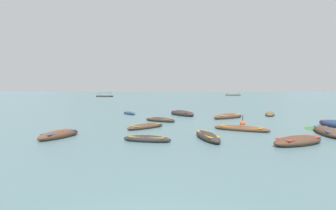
{
  "coord_description": "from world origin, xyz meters",
  "views": [
    {
      "loc": [
        0.77,
        -4.55,
        3.17
      ],
      "look_at": [
        -2.1,
        38.23,
        0.8
      ],
      "focal_mm": 26.83,
      "sensor_mm": 36.0,
      "label": 1
    }
  ],
  "objects_px": {
    "rowboat_0": "(270,114)",
    "rowboat_1": "(146,126)",
    "rowboat_7": "(327,131)",
    "ferry_1": "(104,96)",
    "rowboat_4": "(336,124)",
    "mooring_buoy": "(243,123)",
    "rowboat_9": "(129,113)",
    "rowboat_11": "(298,141)",
    "rowboat_3": "(228,116)",
    "rowboat_8": "(147,139)",
    "rowboat_5": "(59,135)",
    "rowboat_6": "(160,120)",
    "rowboat_2": "(241,129)",
    "rowboat_12": "(182,113)",
    "rowboat_10": "(208,136)",
    "ferry_0": "(233,95)"
  },
  "relations": [
    {
      "from": "rowboat_0",
      "to": "rowboat_1",
      "type": "xyz_separation_m",
      "value": [
        -14.43,
        -12.27,
        -0.03
      ]
    },
    {
      "from": "rowboat_1",
      "to": "rowboat_4",
      "type": "xyz_separation_m",
      "value": [
        16.7,
        1.83,
        0.07
      ]
    },
    {
      "from": "rowboat_3",
      "to": "ferry_1",
      "type": "relative_size",
      "value": 0.45
    },
    {
      "from": "rowboat_5",
      "to": "rowboat_11",
      "type": "xyz_separation_m",
      "value": [
        15.3,
        -1.13,
        0.0
      ]
    },
    {
      "from": "rowboat_9",
      "to": "rowboat_1",
      "type": "bearing_deg",
      "value": -71.34
    },
    {
      "from": "rowboat_8",
      "to": "ferry_1",
      "type": "distance_m",
      "value": 127.32
    },
    {
      "from": "rowboat_7",
      "to": "rowboat_0",
      "type": "bearing_deg",
      "value": 87.42
    },
    {
      "from": "rowboat_4",
      "to": "rowboat_5",
      "type": "xyz_separation_m",
      "value": [
        -21.92,
        -6.58,
        -0.03
      ]
    },
    {
      "from": "rowboat_5",
      "to": "ferry_0",
      "type": "bearing_deg",
      "value": 75.5
    },
    {
      "from": "rowboat_0",
      "to": "rowboat_7",
      "type": "relative_size",
      "value": 0.86
    },
    {
      "from": "rowboat_9",
      "to": "ferry_1",
      "type": "bearing_deg",
      "value": 109.79
    },
    {
      "from": "rowboat_9",
      "to": "rowboat_11",
      "type": "xyz_separation_m",
      "value": [
        14.33,
        -18.46,
        0.06
      ]
    },
    {
      "from": "rowboat_2",
      "to": "rowboat_11",
      "type": "height_order",
      "value": "rowboat_11"
    },
    {
      "from": "rowboat_0",
      "to": "rowboat_11",
      "type": "bearing_deg",
      "value": -103.48
    },
    {
      "from": "rowboat_6",
      "to": "ferry_1",
      "type": "relative_size",
      "value": 0.39
    },
    {
      "from": "rowboat_0",
      "to": "rowboat_12",
      "type": "height_order",
      "value": "rowboat_12"
    },
    {
      "from": "rowboat_3",
      "to": "ferry_1",
      "type": "xyz_separation_m",
      "value": [
        -49.33,
        106.23,
        0.23
      ]
    },
    {
      "from": "ferry_0",
      "to": "rowboat_1",
      "type": "bearing_deg",
      "value": -103.16
    },
    {
      "from": "rowboat_5",
      "to": "rowboat_6",
      "type": "relative_size",
      "value": 0.95
    },
    {
      "from": "rowboat_7",
      "to": "ferry_1",
      "type": "relative_size",
      "value": 0.49
    },
    {
      "from": "rowboat_10",
      "to": "ferry_1",
      "type": "bearing_deg",
      "value": 111.0
    },
    {
      "from": "mooring_buoy",
      "to": "ferry_1",
      "type": "bearing_deg",
      "value": 114.0
    },
    {
      "from": "rowboat_3",
      "to": "mooring_buoy",
      "type": "relative_size",
      "value": 4.07
    },
    {
      "from": "rowboat_2",
      "to": "rowboat_6",
      "type": "bearing_deg",
      "value": 141.67
    },
    {
      "from": "rowboat_8",
      "to": "rowboat_12",
      "type": "distance_m",
      "value": 17.23
    },
    {
      "from": "rowboat_3",
      "to": "rowboat_4",
      "type": "height_order",
      "value": "rowboat_4"
    },
    {
      "from": "rowboat_5",
      "to": "rowboat_7",
      "type": "bearing_deg",
      "value": 8.07
    },
    {
      "from": "rowboat_9",
      "to": "rowboat_11",
      "type": "relative_size",
      "value": 0.72
    },
    {
      "from": "rowboat_7",
      "to": "rowboat_8",
      "type": "bearing_deg",
      "value": -164.42
    },
    {
      "from": "rowboat_8",
      "to": "rowboat_9",
      "type": "xyz_separation_m",
      "value": [
        -5.21,
        18.22,
        -0.01
      ]
    },
    {
      "from": "ferry_1",
      "to": "rowboat_4",
      "type": "bearing_deg",
      "value": -62.92
    },
    {
      "from": "rowboat_7",
      "to": "rowboat_10",
      "type": "bearing_deg",
      "value": -163.93
    },
    {
      "from": "rowboat_4",
      "to": "rowboat_9",
      "type": "xyz_separation_m",
      "value": [
        -20.95,
        10.75,
        -0.08
      ]
    },
    {
      "from": "rowboat_5",
      "to": "ferry_1",
      "type": "height_order",
      "value": "ferry_1"
    },
    {
      "from": "rowboat_9",
      "to": "mooring_buoy",
      "type": "bearing_deg",
      "value": -36.69
    },
    {
      "from": "rowboat_4",
      "to": "rowboat_5",
      "type": "height_order",
      "value": "rowboat_4"
    },
    {
      "from": "rowboat_11",
      "to": "ferry_1",
      "type": "height_order",
      "value": "ferry_1"
    },
    {
      "from": "rowboat_0",
      "to": "mooring_buoy",
      "type": "xyz_separation_m",
      "value": [
        -5.63,
        -9.41,
        -0.07
      ]
    },
    {
      "from": "rowboat_6",
      "to": "rowboat_10",
      "type": "distance_m",
      "value": 10.33
    },
    {
      "from": "rowboat_1",
      "to": "rowboat_5",
      "type": "distance_m",
      "value": 7.06
    },
    {
      "from": "rowboat_2",
      "to": "rowboat_9",
      "type": "relative_size",
      "value": 1.56
    },
    {
      "from": "rowboat_4",
      "to": "rowboat_12",
      "type": "height_order",
      "value": "rowboat_12"
    },
    {
      "from": "rowboat_5",
      "to": "rowboat_9",
      "type": "relative_size",
      "value": 1.22
    },
    {
      "from": "rowboat_2",
      "to": "rowboat_3",
      "type": "xyz_separation_m",
      "value": [
        0.52,
        9.12,
        0.06
      ]
    },
    {
      "from": "rowboat_9",
      "to": "mooring_buoy",
      "type": "distance_m",
      "value": 16.27
    },
    {
      "from": "rowboat_12",
      "to": "rowboat_1",
      "type": "bearing_deg",
      "value": -104.5
    },
    {
      "from": "rowboat_3",
      "to": "rowboat_0",
      "type": "bearing_deg",
      "value": 32.88
    },
    {
      "from": "rowboat_6",
      "to": "rowboat_8",
      "type": "bearing_deg",
      "value": -88.94
    },
    {
      "from": "rowboat_4",
      "to": "rowboat_11",
      "type": "xyz_separation_m",
      "value": [
        -6.62,
        -7.71,
        -0.03
      ]
    },
    {
      "from": "rowboat_12",
      "to": "ferry_0",
      "type": "xyz_separation_m",
      "value": [
        34.93,
        150.57,
        0.18
      ]
    }
  ]
}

